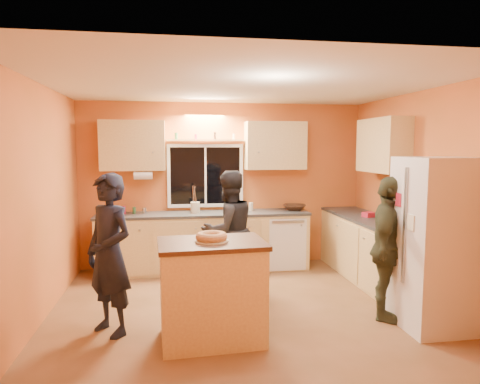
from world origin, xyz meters
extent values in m
plane|color=brown|center=(0.00, 0.00, 0.00)|extent=(4.50, 4.50, 0.00)
cube|color=orange|center=(0.00, 2.00, 1.30)|extent=(4.50, 0.04, 2.60)
cube|color=orange|center=(0.00, -2.00, 1.30)|extent=(4.50, 0.04, 2.60)
cube|color=orange|center=(-2.25, 0.00, 1.30)|extent=(0.04, 4.00, 2.60)
cube|color=orange|center=(2.25, 0.00, 1.30)|extent=(0.04, 4.00, 2.60)
cube|color=white|center=(0.00, 0.00, 2.60)|extent=(4.50, 4.00, 0.02)
cube|color=black|center=(-0.30, 1.99, 1.45)|extent=(1.10, 0.02, 0.90)
cube|color=white|center=(-0.30, 1.97, 1.45)|extent=(1.20, 0.04, 1.00)
cube|color=tan|center=(-1.40, 1.83, 1.92)|extent=(0.95, 0.33, 0.75)
cube|color=tan|center=(0.80, 1.83, 1.92)|extent=(0.95, 0.33, 0.75)
cube|color=tan|center=(2.08, 0.80, 1.92)|extent=(0.33, 1.00, 0.75)
cylinder|color=silver|center=(-1.25, 1.72, 1.48)|extent=(0.27, 0.12, 0.12)
cube|color=tan|center=(-0.35, 1.70, 0.43)|extent=(3.20, 0.60, 0.86)
cube|color=#282B2D|center=(-0.35, 1.70, 0.88)|extent=(3.24, 0.62, 0.04)
cube|color=tan|center=(1.95, 1.70, 0.43)|extent=(0.60, 0.60, 0.86)
cube|color=#282B2D|center=(1.95, 1.70, 0.88)|extent=(0.62, 0.62, 0.04)
cube|color=tan|center=(1.95, 0.50, 0.43)|extent=(0.60, 1.80, 0.86)
cube|color=#282B2D|center=(1.95, 0.50, 0.88)|extent=(0.62, 1.84, 0.04)
cube|color=silver|center=(1.89, -0.80, 0.90)|extent=(0.72, 0.70, 1.80)
cube|color=tan|center=(-0.46, -0.74, 0.48)|extent=(1.01, 0.70, 0.96)
cube|color=#331711|center=(-0.46, -0.74, 0.97)|extent=(1.06, 0.75, 0.04)
torus|color=#B08248|center=(-0.46, -0.74, 1.04)|extent=(0.31, 0.31, 0.09)
imported|color=black|center=(-1.47, -0.41, 0.82)|extent=(0.70, 0.70, 1.65)
imported|color=black|center=(-0.10, 0.74, 0.80)|extent=(0.95, 0.86, 1.60)
imported|color=#313924|center=(1.50, -0.51, 0.79)|extent=(0.84, 0.99, 1.59)
imported|color=#331711|center=(1.10, 1.74, 0.94)|extent=(0.44, 0.44, 0.09)
cylinder|color=beige|center=(-0.48, 1.68, 0.99)|extent=(0.14, 0.14, 0.17)
imported|color=gray|center=(2.01, 0.34, 1.07)|extent=(0.37, 0.34, 0.34)
cube|color=#B41B33|center=(1.96, 0.91, 0.94)|extent=(0.19, 0.17, 0.07)
camera|label=1|loc=(-0.83, -4.79, 1.90)|focal=32.00mm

